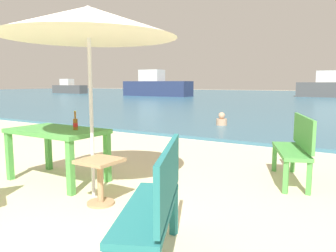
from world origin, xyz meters
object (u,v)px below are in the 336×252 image
object	(u,v)px
beer_bottle_amber	(75,123)
bench_green_left	(296,145)
patio_umbrella	(88,22)
bench_teal_center	(157,199)
side_table_wood	(100,175)
boat_fishing_trawler	(69,88)
boat_sailboat	(335,88)
boat_tanker	(156,87)
picnic_table_green	(57,136)
swimmer_person	(222,120)

from	to	relation	value
beer_bottle_amber	bench_green_left	xyz separation A→B (m)	(2.63, 1.66, -0.31)
patio_umbrella	bench_teal_center	size ratio (longest dim) A/B	1.85
patio_umbrella	side_table_wood	world-z (taller)	patio_umbrella
bench_teal_center	beer_bottle_amber	bearing A→B (deg)	151.11
boat_fishing_trawler	bench_green_left	bearing A→B (deg)	-37.18
beer_bottle_amber	boat_sailboat	distance (m)	30.66
beer_bottle_amber	patio_umbrella	xyz separation A→B (m)	(0.60, -0.29, 1.26)
beer_bottle_amber	bench_teal_center	bearing A→B (deg)	-28.89
beer_bottle_amber	boat_sailboat	bearing A→B (deg)	88.87
boat_tanker	boat_sailboat	bearing A→B (deg)	21.55
side_table_wood	bench_green_left	xyz separation A→B (m)	(1.76, 2.11, 0.19)
side_table_wood	bench_teal_center	bearing A→B (deg)	-29.89
patio_umbrella	bench_green_left	size ratio (longest dim) A/B	1.84
patio_umbrella	beer_bottle_amber	bearing A→B (deg)	154.20
picnic_table_green	bench_teal_center	bearing A→B (deg)	-24.35
bench_teal_center	boat_tanker	size ratio (longest dim) A/B	0.17
beer_bottle_amber	swimmer_person	xyz separation A→B (m)	(-0.48, 6.46, -0.61)
side_table_wood	bench_teal_center	distance (m)	1.50
beer_bottle_amber	patio_umbrella	world-z (taller)	patio_umbrella
patio_umbrella	bench_green_left	world-z (taller)	patio_umbrella
bench_teal_center	boat_tanker	distance (m)	30.90
picnic_table_green	beer_bottle_amber	size ratio (longest dim) A/B	5.28
side_table_wood	swimmer_person	distance (m)	7.04
beer_bottle_amber	boat_fishing_trawler	bearing A→B (deg)	138.52
patio_umbrella	side_table_wood	size ratio (longest dim) A/B	4.26
beer_bottle_amber	swimmer_person	size ratio (longest dim) A/B	0.65
bench_green_left	boat_sailboat	xyz separation A→B (m)	(-2.02, 29.00, 0.41)
picnic_table_green	swimmer_person	bearing A→B (deg)	91.58
swimmer_person	patio_umbrella	bearing A→B (deg)	-80.89
picnic_table_green	bench_teal_center	xyz separation A→B (m)	(2.46, -1.11, -0.11)
picnic_table_green	boat_sailboat	bearing A→B (deg)	88.31
patio_umbrella	boat_tanker	xyz separation A→B (m)	(-15.62, 24.78, -1.09)
side_table_wood	bench_green_left	distance (m)	2.75
beer_bottle_amber	boat_tanker	size ratio (longest dim) A/B	0.04
boat_sailboat	bench_green_left	bearing A→B (deg)	-86.01
swimmer_person	picnic_table_green	bearing A→B (deg)	-88.42
bench_teal_center	boat_fishing_trawler	distance (m)	41.26
boat_tanker	boat_sailboat	size ratio (longest dim) A/B	1.08
boat_sailboat	boat_fishing_trawler	distance (m)	30.12
patio_umbrella	bench_teal_center	distance (m)	2.39
swimmer_person	beer_bottle_amber	bearing A→B (deg)	-85.76
beer_bottle_amber	side_table_wood	size ratio (longest dim) A/B	0.49
patio_umbrella	bench_teal_center	bearing A→B (deg)	-30.04
picnic_table_green	boat_fishing_trawler	bearing A→B (deg)	138.14
picnic_table_green	boat_tanker	bearing A→B (deg)	120.92
side_table_wood	boat_fishing_trawler	world-z (taller)	boat_fishing_trawler
bench_green_left	swimmer_person	bearing A→B (deg)	122.92
bench_teal_center	boat_sailboat	xyz separation A→B (m)	(-1.56, 31.85, 0.41)
bench_teal_center	boat_tanker	xyz separation A→B (m)	(-17.17, 25.68, 0.48)
boat_fishing_trawler	picnic_table_green	bearing A→B (deg)	-41.86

